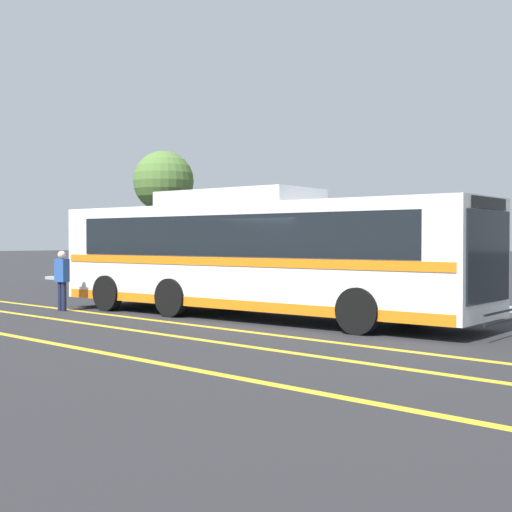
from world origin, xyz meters
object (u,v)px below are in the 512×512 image
(parked_car_0, at_px, (127,271))
(pedestrian_0, at_px, (62,277))
(transit_bus, at_px, (255,253))
(parked_car_1, at_px, (233,278))
(tree_0, at_px, (163,182))

(parked_car_0, xyz_separation_m, pedestrian_0, (6.65, -7.16, 0.25))
(pedestrian_0, bearing_deg, parked_car_0, -51.35)
(transit_bus, distance_m, parked_car_0, 12.69)
(transit_bus, bearing_deg, pedestrian_0, -68.66)
(parked_car_1, bearing_deg, transit_bus, -126.25)
(pedestrian_0, distance_m, tree_0, 14.81)
(tree_0, bearing_deg, parked_car_0, -58.60)
(parked_car_0, distance_m, parked_car_1, 6.63)
(transit_bus, relative_size, pedestrian_0, 7.44)
(parked_car_0, bearing_deg, pedestrian_0, -135.46)
(transit_bus, bearing_deg, tree_0, -125.90)
(transit_bus, distance_m, tree_0, 16.86)
(transit_bus, distance_m, pedestrian_0, 5.74)
(pedestrian_0, relative_size, tree_0, 0.27)
(parked_car_0, bearing_deg, tree_0, 33.06)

